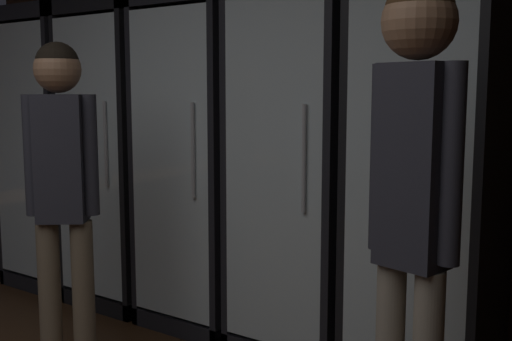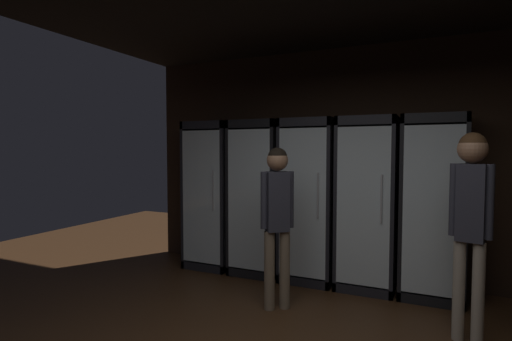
# 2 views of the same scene
# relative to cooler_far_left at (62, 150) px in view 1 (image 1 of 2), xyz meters

# --- Properties ---
(wall_back) EXTENTS (6.00, 0.06, 2.80)m
(wall_back) POSITION_rel_cooler_far_left_xyz_m (2.01, 0.30, 0.45)
(wall_back) COLOR black
(wall_back) RESTS_ON ground
(cooler_far_left) EXTENTS (0.63, 0.61, 1.93)m
(cooler_far_left) POSITION_rel_cooler_far_left_xyz_m (0.00, 0.00, 0.00)
(cooler_far_left) COLOR black
(cooler_far_left) RESTS_ON ground
(cooler_left) EXTENTS (0.63, 0.61, 1.93)m
(cooler_left) POSITION_rel_cooler_far_left_xyz_m (0.67, -0.00, -0.01)
(cooler_left) COLOR black
(cooler_left) RESTS_ON ground
(cooler_center) EXTENTS (0.63, 0.61, 1.93)m
(cooler_center) POSITION_rel_cooler_far_left_xyz_m (1.34, -0.00, -0.01)
(cooler_center) COLOR black
(cooler_center) RESTS_ON ground
(cooler_right) EXTENTS (0.63, 0.61, 1.93)m
(cooler_right) POSITION_rel_cooler_far_left_xyz_m (2.01, -0.00, -0.01)
(cooler_right) COLOR black
(cooler_right) RESTS_ON ground
(cooler_far_right) EXTENTS (0.63, 0.61, 1.93)m
(cooler_far_right) POSITION_rel_cooler_far_left_xyz_m (2.68, -0.00, -0.00)
(cooler_far_right) COLOR black
(cooler_far_right) RESTS_ON ground
(shopper_near) EXTENTS (0.28, 0.25, 1.59)m
(shopper_near) POSITION_rel_cooler_far_left_xyz_m (1.30, -1.00, 0.04)
(shopper_near) COLOR #72604C
(shopper_near) RESTS_ON ground
(shopper_far) EXTENTS (0.31, 0.22, 1.70)m
(shopper_far) POSITION_rel_cooler_far_left_xyz_m (2.96, -0.98, 0.17)
(shopper_far) COLOR gray
(shopper_far) RESTS_ON ground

